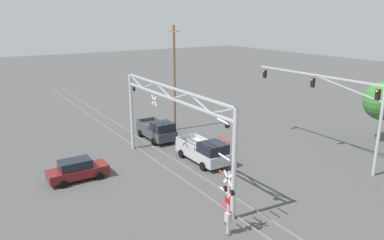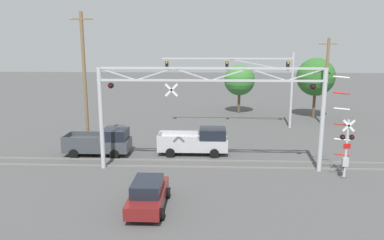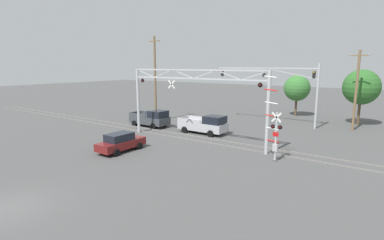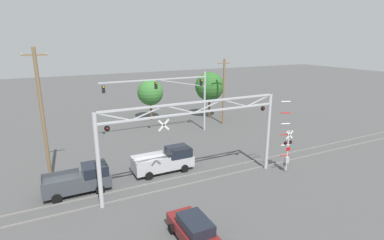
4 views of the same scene
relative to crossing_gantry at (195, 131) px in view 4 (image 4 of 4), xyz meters
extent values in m
cube|color=gray|center=(0.01, 0.28, -4.47)|extent=(80.00, 0.08, 0.10)
cube|color=gray|center=(0.01, 1.72, -4.47)|extent=(80.00, 0.08, 0.10)
cylinder|color=#B7BABF|center=(-7.27, 0.00, -1.09)|extent=(0.30, 0.30, 6.87)
cylinder|color=#B7BABF|center=(7.30, 0.00, -1.09)|extent=(0.30, 0.30, 6.87)
cube|color=#B7BABF|center=(0.01, 0.00, 1.49)|extent=(14.87, 0.14, 0.14)
cube|color=#B7BABF|center=(0.01, 0.00, 2.28)|extent=(14.87, 0.14, 0.14)
cube|color=#B7BABF|center=(-6.06, 0.00, 1.88)|extent=(2.45, 0.08, 0.86)
cube|color=#B7BABF|center=(-3.63, 0.00, 1.88)|extent=(2.45, 0.08, 0.86)
cube|color=#B7BABF|center=(-1.20, 0.00, 1.88)|extent=(2.45, 0.08, 0.86)
cube|color=#B7BABF|center=(1.23, 0.00, 1.88)|extent=(2.45, 0.08, 0.86)
cube|color=#B7BABF|center=(3.66, 0.00, 1.88)|extent=(2.45, 0.08, 0.86)
cube|color=#B7BABF|center=(6.08, 0.00, 1.88)|extent=(2.45, 0.08, 0.86)
cylinder|color=black|center=(-6.52, 0.00, 1.13)|extent=(0.38, 0.10, 0.38)
sphere|color=#590C0C|center=(-6.52, -0.07, 1.13)|extent=(0.18, 0.18, 0.18)
cylinder|color=#B7BABF|center=(-6.52, 0.00, 1.37)|extent=(0.04, 0.04, 0.10)
cylinder|color=black|center=(6.55, 0.00, 1.13)|extent=(0.38, 0.10, 0.38)
sphere|color=#590C0C|center=(6.55, -0.07, 1.13)|extent=(0.18, 0.18, 0.18)
cylinder|color=#B7BABF|center=(6.55, 0.00, 1.37)|extent=(0.04, 0.04, 0.10)
cube|color=white|center=(-2.54, -0.10, 0.87)|extent=(0.88, 0.03, 0.88)
cube|color=white|center=(-2.54, -0.10, 0.87)|extent=(0.88, 0.03, 0.88)
cylinder|color=black|center=(-2.54, -0.12, 0.87)|extent=(0.04, 0.04, 0.02)
cylinder|color=#B7BABF|center=(8.50, -1.28, -2.64)|extent=(0.16, 0.16, 3.76)
cylinder|color=#59595B|center=(8.50, -1.28, -4.47)|extent=(0.35, 0.35, 0.10)
cube|color=white|center=(8.50, -1.39, -1.11)|extent=(0.78, 0.03, 0.78)
cube|color=white|center=(8.50, -1.39, -1.11)|extent=(0.78, 0.03, 0.78)
cylinder|color=black|center=(8.50, -1.42, -1.11)|extent=(0.04, 0.04, 0.02)
cylinder|color=black|center=(8.22, -1.28, -1.86)|extent=(0.32, 0.09, 0.32)
sphere|color=#590C0C|center=(8.22, -1.34, -1.86)|extent=(0.16, 0.16, 0.16)
cylinder|color=black|center=(8.78, -1.28, -1.86)|extent=(0.32, 0.09, 0.32)
sphere|color=#590C0C|center=(8.78, -1.34, -1.86)|extent=(0.16, 0.16, 0.16)
cube|color=#B7BABF|center=(8.50, -1.28, -1.86)|extent=(0.64, 0.06, 0.06)
cube|color=red|center=(8.50, -1.38, -2.41)|extent=(0.44, 0.02, 0.32)
cube|color=#B2B2B7|center=(8.50, -1.28, -3.47)|extent=(0.36, 0.28, 0.56)
cylinder|color=red|center=(8.27, -1.28, -2.99)|extent=(0.98, 0.09, 0.18)
cylinder|color=white|center=(8.19, -1.28, -2.02)|extent=(0.98, 0.09, 0.18)
cylinder|color=red|center=(8.10, -1.28, -1.05)|extent=(0.98, 0.09, 0.18)
cylinder|color=white|center=(8.02, -1.28, -0.08)|extent=(0.98, 0.09, 0.18)
cylinder|color=red|center=(7.93, -1.28, 0.88)|extent=(0.98, 0.09, 0.18)
cylinder|color=white|center=(7.84, -1.28, 1.85)|extent=(0.98, 0.09, 0.18)
cube|color=#3F3F42|center=(8.35, -1.28, -3.82)|extent=(0.24, 0.12, 0.36)
cylinder|color=#B7BABF|center=(8.10, 12.98, -0.78)|extent=(0.24, 0.24, 7.48)
cube|color=#B7BABF|center=(1.67, 12.98, 2.36)|extent=(12.85, 0.14, 0.14)
cube|color=#B7BABF|center=(4.89, 12.98, 1.76)|extent=(6.44, 0.08, 1.28)
cylinder|color=#B7BABF|center=(-4.25, 12.98, 2.21)|extent=(0.04, 0.04, 0.30)
cube|color=black|center=(-4.25, 12.98, 1.66)|extent=(0.30, 0.26, 0.78)
sphere|color=yellow|center=(-4.25, 12.81, 1.93)|extent=(0.18, 0.18, 0.18)
cylinder|color=#B7BABF|center=(1.67, 12.98, 2.21)|extent=(0.04, 0.04, 0.30)
cube|color=black|center=(1.67, 12.98, 1.66)|extent=(0.30, 0.26, 0.78)
sphere|color=yellow|center=(1.67, 12.81, 1.93)|extent=(0.18, 0.18, 0.18)
cylinder|color=#B7BABF|center=(7.60, 12.98, 2.21)|extent=(0.04, 0.04, 0.30)
cube|color=black|center=(7.60, 12.98, 1.66)|extent=(0.30, 0.26, 0.78)
sphere|color=yellow|center=(7.60, 12.81, 1.93)|extent=(0.18, 0.18, 0.18)
cube|color=#B7B7BC|center=(-1.29, 3.59, -3.74)|extent=(5.31, 2.04, 0.87)
cube|color=black|center=(0.22, 3.59, -2.91)|extent=(1.98, 1.88, 0.80)
cube|color=#B7B7BC|center=(-2.39, 2.61, -3.13)|extent=(2.92, 0.08, 0.36)
cube|color=#B7B7BC|center=(-2.39, 4.57, -3.13)|extent=(2.92, 0.08, 0.36)
cube|color=#B7B7BC|center=(-3.90, 3.59, -3.13)|extent=(0.10, 1.96, 0.36)
cylinder|color=black|center=(0.35, 2.56, -4.18)|extent=(0.69, 0.24, 0.69)
cylinder|color=black|center=(0.35, 4.62, -4.18)|extent=(0.69, 0.24, 0.69)
cylinder|color=black|center=(-2.94, 2.56, -4.18)|extent=(0.69, 0.24, 0.69)
cylinder|color=black|center=(-2.94, 4.62, -4.18)|extent=(0.69, 0.24, 0.69)
cube|color=#3D4247|center=(-8.54, 3.03, -3.74)|extent=(4.90, 2.04, 0.87)
cube|color=black|center=(-7.16, 3.03, -2.91)|extent=(1.83, 1.88, 0.80)
cube|color=#3D4247|center=(-9.56, 2.05, -3.13)|extent=(2.67, 0.08, 0.36)
cube|color=#3D4247|center=(-9.56, 4.01, -3.13)|extent=(2.67, 0.08, 0.36)
cube|color=#3D4247|center=(-10.94, 3.03, -3.13)|extent=(0.10, 1.96, 0.36)
cylinder|color=black|center=(-7.02, 2.00, -4.18)|extent=(0.69, 0.24, 0.69)
cylinder|color=black|center=(-7.02, 4.06, -4.18)|extent=(0.69, 0.24, 0.69)
cylinder|color=black|center=(-10.06, 2.00, -4.18)|extent=(0.69, 0.24, 0.69)
cylinder|color=black|center=(-10.06, 4.06, -4.18)|extent=(0.69, 0.24, 0.69)
cube|color=maroon|center=(-3.20, -6.18, -3.91)|extent=(1.69, 4.33, 0.65)
cube|color=black|center=(-3.20, -6.36, -3.26)|extent=(1.43, 2.25, 0.64)
cylinder|color=black|center=(-4.06, -4.88, -4.23)|extent=(0.24, 0.59, 0.59)
cylinder|color=black|center=(-2.35, -4.88, -4.23)|extent=(0.24, 0.59, 0.59)
cylinder|color=brown|center=(-10.29, 6.14, 0.89)|extent=(0.28, 0.28, 10.83)
cube|color=brown|center=(-10.29, 6.14, 5.71)|extent=(1.80, 0.12, 0.12)
cylinder|color=silver|center=(-11.11, 6.14, 5.81)|extent=(0.08, 0.08, 0.12)
cylinder|color=silver|center=(-9.47, 6.14, 5.81)|extent=(0.08, 0.08, 0.12)
cylinder|color=brown|center=(11.81, 14.36, -0.09)|extent=(0.28, 0.28, 8.87)
cube|color=brown|center=(11.81, 14.36, 3.74)|extent=(1.80, 0.12, 0.12)
cylinder|color=silver|center=(10.99, 14.36, 3.84)|extent=(0.08, 0.08, 0.12)
cylinder|color=silver|center=(12.63, 14.36, 3.84)|extent=(0.08, 0.08, 0.12)
cylinder|color=brown|center=(11.88, 18.32, -2.95)|extent=(0.32, 0.32, 3.16)
sphere|color=#2D6628|center=(11.88, 18.32, 0.11)|extent=(4.24, 4.24, 4.24)
cylinder|color=brown|center=(3.60, 20.78, -3.16)|extent=(0.32, 0.32, 2.73)
sphere|color=#387533|center=(3.60, 20.78, -0.51)|extent=(3.67, 3.67, 3.67)
camera|label=1|loc=(22.87, -12.78, 7.20)|focal=35.00mm
camera|label=2|loc=(-0.17, -24.16, 3.90)|focal=35.00mm
camera|label=3|loc=(15.95, -22.93, 2.68)|focal=28.00mm
camera|label=4|loc=(-10.02, -19.48, 6.87)|focal=28.00mm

